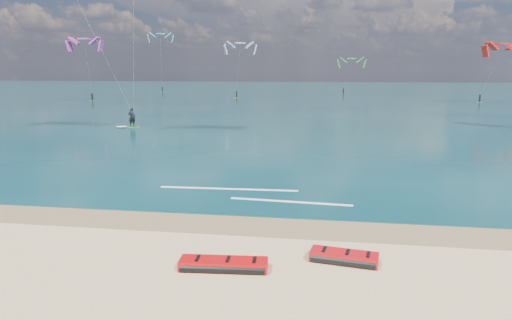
{
  "coord_description": "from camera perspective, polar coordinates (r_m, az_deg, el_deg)",
  "views": [
    {
      "loc": [
        7.13,
        -13.6,
        5.95
      ],
      "look_at": [
        3.86,
        8.0,
        1.58
      ],
      "focal_mm": 32.0,
      "sensor_mm": 36.0,
      "label": 1
    }
  ],
  "objects": [
    {
      "name": "wet_sand_strip",
      "position": [
        19.02,
        -14.0,
        -7.26
      ],
      "size": [
        320.0,
        2.4,
        0.01
      ],
      "primitive_type": "cube",
      "color": "brown",
      "rests_on": "ground"
    },
    {
      "name": "packed_kite_left",
      "position": [
        14.22,
        -4.06,
        -13.45
      ],
      "size": [
        2.92,
        1.23,
        0.37
      ],
      "primitive_type": null,
      "rotation": [
        0.0,
        0.0,
        0.08
      ],
      "color": "red",
      "rests_on": "ground"
    },
    {
      "name": "packed_kite_mid",
      "position": [
        14.93,
        10.91,
        -12.39
      ],
      "size": [
        2.43,
        1.4,
        0.38
      ],
      "primitive_type": null,
      "rotation": [
        0.0,
        0.0,
        -0.16
      ],
      "color": "red",
      "rests_on": "ground"
    },
    {
      "name": "kitesurfer_main",
      "position": [
        44.48,
        -17.27,
        15.09
      ],
      "size": [
        8.4,
        10.04,
        17.93
      ],
      "rotation": [
        0.0,
        0.0,
        0.38
      ],
      "color": "#94C016",
      "rests_on": "sea"
    },
    {
      "name": "ground",
      "position": [
        54.4,
        1.02,
        5.02
      ],
      "size": [
        320.0,
        320.0,
        0.0
      ],
      "primitive_type": "plane",
      "color": "tan",
      "rests_on": "ground"
    },
    {
      "name": "distant_kites",
      "position": [
        96.23,
        -1.26,
        11.14
      ],
      "size": [
        77.38,
        37.35,
        14.52
      ],
      "color": "teal",
      "rests_on": "ground"
    },
    {
      "name": "shoreline_foam",
      "position": [
        21.96,
        -0.21,
        -4.29
      ],
      "size": [
        9.55,
        2.37,
        0.01
      ],
      "color": "white",
      "rests_on": "ground"
    },
    {
      "name": "sea",
      "position": [
        117.96,
        5.18,
        8.37
      ],
      "size": [
        320.0,
        200.0,
        0.04
      ],
      "primitive_type": "cube",
      "color": "#093135",
      "rests_on": "ground"
    }
  ]
}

